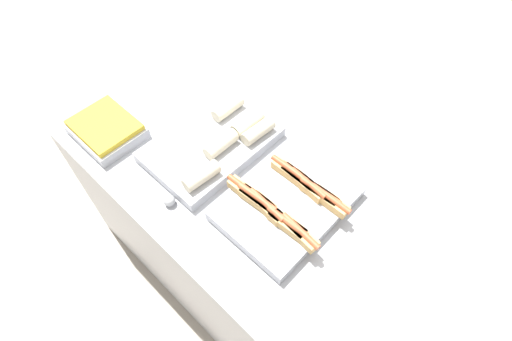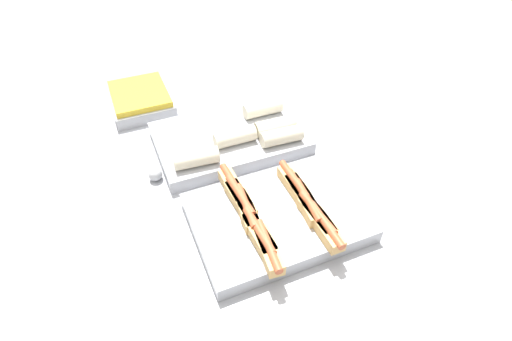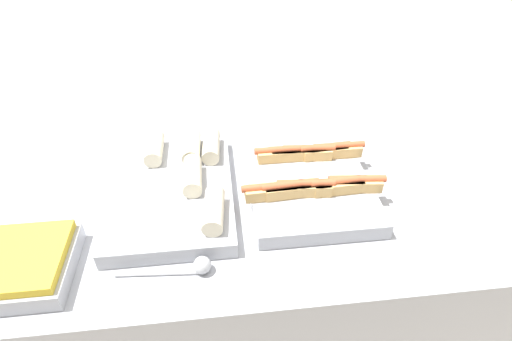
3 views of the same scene
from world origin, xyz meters
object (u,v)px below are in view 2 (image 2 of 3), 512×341
(tray_hotdogs, at_px, (277,215))
(tray_side_front, at_px, (140,99))
(tray_wraps, at_px, (234,137))
(serving_spoon_near, at_px, (154,171))

(tray_hotdogs, xyz_separation_m, tray_side_front, (-0.80, -0.26, -0.00))
(tray_wraps, bearing_deg, tray_hotdogs, -1.69)
(tray_hotdogs, relative_size, tray_side_front, 1.73)
(tray_hotdogs, relative_size, tray_wraps, 0.94)
(tray_side_front, xyz_separation_m, serving_spoon_near, (0.44, -0.04, -0.02))
(tray_wraps, bearing_deg, tray_side_front, -145.47)
(serving_spoon_near, bearing_deg, tray_wraps, 99.98)
(tray_wraps, height_order, tray_side_front, tray_wraps)
(tray_hotdogs, xyz_separation_m, tray_wraps, (-0.41, 0.01, -0.00))
(tray_hotdogs, bearing_deg, tray_wraps, 178.31)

